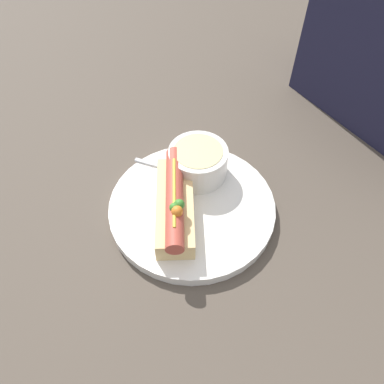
{
  "coord_description": "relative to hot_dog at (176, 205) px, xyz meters",
  "views": [
    {
      "loc": [
        0.31,
        -0.2,
        0.51
      ],
      "look_at": [
        0.0,
        0.0,
        0.05
      ],
      "focal_mm": 35.0,
      "sensor_mm": 36.0,
      "label": 1
    }
  ],
  "objects": [
    {
      "name": "dinner_plate",
      "position": [
        -0.0,
        0.03,
        -0.03
      ],
      "size": [
        0.27,
        0.27,
        0.02
      ],
      "color": "white",
      "rests_on": "ground_plane"
    },
    {
      "name": "soup_bowl",
      "position": [
        -0.06,
        0.08,
        0.0
      ],
      "size": [
        0.1,
        0.1,
        0.05
      ],
      "color": "silver",
      "rests_on": "dinner_plate"
    },
    {
      "name": "spoon",
      "position": [
        -0.06,
        0.06,
        -0.02
      ],
      "size": [
        0.13,
        0.1,
        0.01
      ],
      "rotation": [
        0.0,
        0.0,
        0.64
      ],
      "color": "#B7B7BC",
      "rests_on": "dinner_plate"
    },
    {
      "name": "ground_plane",
      "position": [
        -0.0,
        0.03,
        -0.04
      ],
      "size": [
        4.0,
        4.0,
        0.0
      ],
      "primitive_type": "plane",
      "color": "#4C4238"
    },
    {
      "name": "hot_dog",
      "position": [
        0.0,
        0.0,
        0.0
      ],
      "size": [
        0.18,
        0.14,
        0.06
      ],
      "rotation": [
        0.0,
        0.0,
        -0.54
      ],
      "color": "#E5C17F",
      "rests_on": "dinner_plate"
    }
  ]
}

